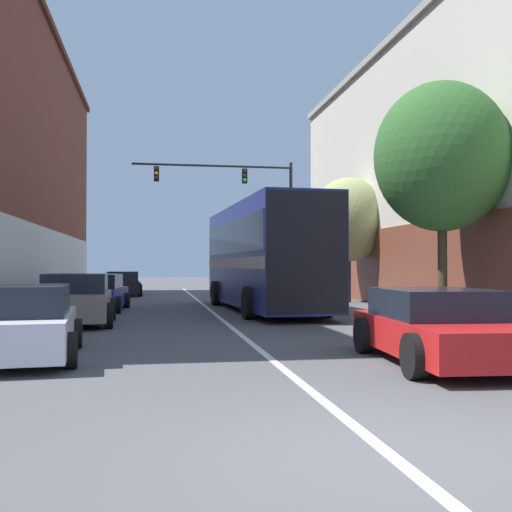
% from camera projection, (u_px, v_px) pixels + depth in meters
% --- Properties ---
extents(ground_plane, '(160.00, 160.00, 0.00)m').
position_uv_depth(ground_plane, '(392.00, 456.00, 5.11)').
color(ground_plane, '#4C4C4F').
extents(lane_center_line, '(0.14, 43.57, 0.01)m').
position_uv_depth(lane_center_line, '(213.00, 313.00, 20.67)').
color(lane_center_line, silver).
rests_on(lane_center_line, ground_plane).
extents(building_right_storefront, '(8.80, 29.00, 11.02)m').
position_uv_depth(building_right_storefront, '(508.00, 164.00, 23.51)').
color(building_right_storefront, '#B7B2A3').
rests_on(building_right_storefront, ground_plane).
extents(bus, '(3.16, 10.83, 3.78)m').
position_uv_depth(bus, '(263.00, 252.00, 21.72)').
color(bus, navy).
rests_on(bus, ground_plane).
extents(hatchback_foreground, '(2.34, 4.36, 1.23)m').
position_uv_depth(hatchback_foreground, '(439.00, 327.00, 10.03)').
color(hatchback_foreground, red).
rests_on(hatchback_foreground, ground_plane).
extents(parked_car_left_near, '(2.15, 3.87, 1.41)m').
position_uv_depth(parked_car_left_near, '(76.00, 300.00, 16.46)').
color(parked_car_left_near, slate).
rests_on(parked_car_left_near, ground_plane).
extents(parked_car_left_mid, '(2.18, 4.18, 1.32)m').
position_uv_depth(parked_car_left_mid, '(123.00, 284.00, 32.63)').
color(parked_car_left_mid, black).
rests_on(parked_car_left_mid, ground_plane).
extents(parked_car_left_far, '(2.30, 4.05, 1.29)m').
position_uv_depth(parked_car_left_far, '(18.00, 324.00, 10.36)').
color(parked_car_left_far, silver).
rests_on(parked_car_left_far, ground_plane).
extents(parked_car_left_distant, '(2.12, 4.60, 1.33)m').
position_uv_depth(parked_car_left_distant, '(99.00, 293.00, 21.68)').
color(parked_car_left_distant, navy).
rests_on(parked_car_left_distant, ground_plane).
extents(traffic_signal_gantry, '(8.79, 0.36, 7.38)m').
position_uv_depth(traffic_signal_gantry, '(247.00, 198.00, 32.86)').
color(traffic_signal_gantry, black).
rests_on(traffic_signal_gantry, ground_plane).
extents(street_tree_near, '(3.88, 3.49, 6.87)m').
position_uv_depth(street_tree_near, '(442.00, 157.00, 17.01)').
color(street_tree_near, '#3D2D1E').
rests_on(street_tree_near, ground_plane).
extents(street_tree_far, '(3.43, 3.09, 5.60)m').
position_uv_depth(street_tree_far, '(349.00, 220.00, 26.91)').
color(street_tree_far, '#3D2D1E').
rests_on(street_tree_far, ground_plane).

